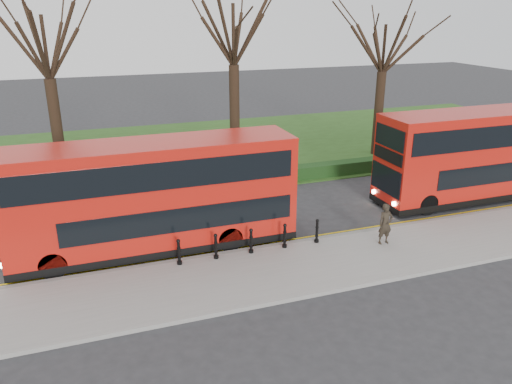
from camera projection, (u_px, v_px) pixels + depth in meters
name	position (u px, v px, depth m)	size (l,w,h in m)	color
ground	(259.00, 239.00, 21.56)	(120.00, 120.00, 0.00)	#28282B
pavement	(286.00, 270.00, 18.88)	(60.00, 4.00, 0.15)	gray
kerb	(267.00, 247.00, 20.65)	(60.00, 0.25, 0.16)	slate
grass_verge	(187.00, 151.00, 34.83)	(60.00, 18.00, 0.06)	#264517
hedge	(218.00, 182.00, 27.44)	(60.00, 0.90, 0.80)	black
yellow_line_outer	(265.00, 246.00, 20.94)	(60.00, 0.10, 0.01)	yellow
yellow_line_inner	(263.00, 244.00, 21.11)	(60.00, 0.10, 0.01)	yellow
tree_left	(44.00, 40.00, 25.21)	(6.93, 6.93, 10.83)	black
tree_mid	(233.00, 28.00, 28.15)	(7.35, 7.35, 11.49)	black
tree_right	(384.00, 43.00, 31.61)	(6.44, 6.44, 10.06)	black
bollard_row	(251.00, 241.00, 19.88)	(5.96, 0.15, 1.00)	black
bus_lead	(154.00, 197.00, 19.95)	(11.37, 2.61, 4.52)	#B5170E
bus_rear	(483.00, 155.00, 25.63)	(11.53, 2.65, 4.59)	#B5170E
pedestrian	(385.00, 224.00, 20.56)	(0.64, 0.42, 1.75)	black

